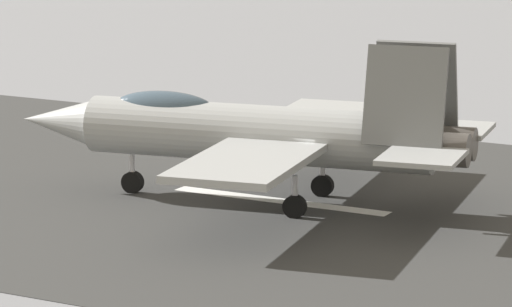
{
  "coord_description": "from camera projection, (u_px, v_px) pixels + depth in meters",
  "views": [
    {
      "loc": [
        -22.33,
        43.95,
        11.89
      ],
      "look_at": [
        0.06,
        2.69,
        2.2
      ],
      "focal_mm": 105.41,
      "sensor_mm": 36.0,
      "label": 1
    }
  ],
  "objects": [
    {
      "name": "ground_plane",
      "position": [
        296.0,
        203.0,
        50.67
      ],
      "size": [
        400.0,
        400.0,
        0.0
      ],
      "primitive_type": "plane",
      "color": "slate"
    },
    {
      "name": "fighter_jet",
      "position": [
        258.0,
        132.0,
        50.24
      ],
      "size": [
        16.63,
        14.77,
        5.65
      ],
      "color": "#9C9F9F",
      "rests_on": "ground"
    },
    {
      "name": "runway_strip",
      "position": [
        296.0,
        203.0,
        50.66
      ],
      "size": [
        240.0,
        26.0,
        0.02
      ],
      "color": "#343433",
      "rests_on": "ground"
    },
    {
      "name": "marker_cone_mid",
      "position": [
        238.0,
        115.0,
        65.72
      ],
      "size": [
        0.44,
        0.44,
        0.55
      ],
      "primitive_type": "cone",
      "color": "orange",
      "rests_on": "ground"
    }
  ]
}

